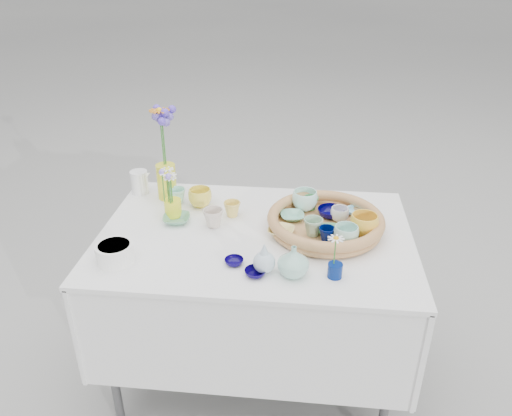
# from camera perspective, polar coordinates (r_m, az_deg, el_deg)

# --- Properties ---
(ground) EXTENTS (80.00, 80.00, 0.00)m
(ground) POSITION_cam_1_polar(r_m,az_deg,el_deg) (2.50, -0.05, -18.09)
(ground) COLOR #9D9C96
(display_table) EXTENTS (1.26, 0.86, 0.77)m
(display_table) POSITION_cam_1_polar(r_m,az_deg,el_deg) (2.50, -0.05, -18.09)
(display_table) COLOR white
(display_table) RESTS_ON ground
(wicker_tray) EXTENTS (0.47, 0.47, 0.08)m
(wicker_tray) POSITION_cam_1_polar(r_m,az_deg,el_deg) (2.04, 7.94, -1.64)
(wicker_tray) COLOR #A06F47
(wicker_tray) RESTS_ON display_table
(tray_ceramic_0) EXTENTS (0.14, 0.14, 0.03)m
(tray_ceramic_0) POSITION_cam_1_polar(r_m,az_deg,el_deg) (2.12, 8.54, -0.51)
(tray_ceramic_0) COLOR #03003E
(tray_ceramic_0) RESTS_ON wicker_tray
(tray_ceramic_1) EXTENTS (0.14, 0.14, 0.03)m
(tray_ceramic_1) POSITION_cam_1_polar(r_m,az_deg,el_deg) (2.07, 12.28, -1.76)
(tray_ceramic_1) COLOR #060742
(tray_ceramic_1) RESTS_ON wicker_tray
(tray_ceramic_2) EXTENTS (0.12, 0.12, 0.09)m
(tray_ceramic_2) POSITION_cam_1_polar(r_m,az_deg,el_deg) (2.00, 12.24, -1.89)
(tray_ceramic_2) COLOR yellow
(tray_ceramic_2) RESTS_ON wicker_tray
(tray_ceramic_3) EXTENTS (0.11, 0.11, 0.03)m
(tray_ceramic_3) POSITION_cam_1_polar(r_m,az_deg,el_deg) (2.00, 8.51, -2.68)
(tray_ceramic_3) COLOR #43A161
(tray_ceramic_3) RESTS_ON wicker_tray
(tray_ceramic_4) EXTENTS (0.10, 0.10, 0.07)m
(tray_ceramic_4) POSITION_cam_1_polar(r_m,az_deg,el_deg) (1.97, 6.54, -2.17)
(tray_ceramic_4) COLOR #88AE8D
(tray_ceramic_4) RESTS_ON wicker_tray
(tray_ceramic_5) EXTENTS (0.11, 0.11, 0.02)m
(tray_ceramic_5) POSITION_cam_1_polar(r_m,az_deg,el_deg) (2.09, 4.17, -0.95)
(tray_ceramic_5) COLOR #75BFA4
(tray_ceramic_5) RESTS_ON wicker_tray
(tray_ceramic_6) EXTENTS (0.13, 0.13, 0.09)m
(tray_ceramic_6) POSITION_cam_1_polar(r_m,az_deg,el_deg) (2.15, 5.60, 0.88)
(tray_ceramic_6) COLOR #BDF8EF
(tray_ceramic_6) RESTS_ON wicker_tray
(tray_ceramic_7) EXTENTS (0.10, 0.10, 0.06)m
(tray_ceramic_7) POSITION_cam_1_polar(r_m,az_deg,el_deg) (2.09, 9.53, -0.71)
(tray_ceramic_7) COLOR white
(tray_ceramic_7) RESTS_ON wicker_tray
(tray_ceramic_8) EXTENTS (0.08, 0.08, 0.03)m
(tray_ceramic_8) POSITION_cam_1_polar(r_m,az_deg,el_deg) (2.16, 11.28, -0.41)
(tray_ceramic_8) COLOR #9BE1FF
(tray_ceramic_8) RESTS_ON wicker_tray
(tray_ceramic_9) EXTENTS (0.08, 0.08, 0.06)m
(tray_ceramic_9) POSITION_cam_1_polar(r_m,az_deg,el_deg) (1.94, 8.09, -2.99)
(tray_ceramic_9) COLOR #000B44
(tray_ceramic_9) RESTS_ON wicker_tray
(tray_ceramic_10) EXTENTS (0.12, 0.12, 0.03)m
(tray_ceramic_10) POSITION_cam_1_polar(r_m,az_deg,el_deg) (1.98, 2.88, -2.64)
(tray_ceramic_10) COLOR #DCCC71
(tray_ceramic_10) RESTS_ON wicker_tray
(tray_ceramic_11) EXTENTS (0.13, 0.13, 0.08)m
(tray_ceramic_11) POSITION_cam_1_polar(r_m,az_deg,el_deg) (1.93, 10.24, -3.06)
(tray_ceramic_11) COLOR #A5DBCD
(tray_ceramic_11) RESTS_ON wicker_tray
(tray_ceramic_12) EXTENTS (0.07, 0.07, 0.06)m
(tray_ceramic_12) POSITION_cam_1_polar(r_m,az_deg,el_deg) (2.16, 6.31, 0.58)
(tray_ceramic_12) COLOR #449453
(tray_ceramic_12) RESTS_ON wicker_tray
(loose_ceramic_0) EXTENTS (0.13, 0.13, 0.08)m
(loose_ceramic_0) POSITION_cam_1_polar(r_m,az_deg,el_deg) (2.23, -6.41, 1.20)
(loose_ceramic_0) COLOR yellow
(loose_ceramic_0) RESTS_ON display_table
(loose_ceramic_1) EXTENTS (0.09, 0.09, 0.07)m
(loose_ceramic_1) POSITION_cam_1_polar(r_m,az_deg,el_deg) (2.13, -2.74, -0.12)
(loose_ceramic_1) COLOR #E8C95A
(loose_ceramic_1) RESTS_ON display_table
(loose_ceramic_2) EXTENTS (0.13, 0.13, 0.03)m
(loose_ceramic_2) POSITION_cam_1_polar(r_m,az_deg,el_deg) (2.12, -9.07, -1.26)
(loose_ceramic_2) COLOR #61A07D
(loose_ceramic_2) RESTS_ON display_table
(loose_ceramic_3) EXTENTS (0.10, 0.10, 0.08)m
(loose_ceramic_3) POSITION_cam_1_polar(r_m,az_deg,el_deg) (2.06, -4.91, -1.14)
(loose_ceramic_3) COLOR beige
(loose_ceramic_3) RESTS_ON display_table
(loose_ceramic_4) EXTENTS (0.07, 0.07, 0.02)m
(loose_ceramic_4) POSITION_cam_1_polar(r_m,az_deg,el_deg) (1.83, -2.52, -6.14)
(loose_ceramic_4) COLOR #080041
(loose_ceramic_4) RESTS_ON display_table
(loose_ceramic_5) EXTENTS (0.10, 0.10, 0.07)m
(loose_ceramic_5) POSITION_cam_1_polar(r_m,az_deg,el_deg) (2.27, -8.98, 1.38)
(loose_ceramic_5) COLOR #95DBC3
(loose_ceramic_5) RESTS_ON display_table
(loose_ceramic_6) EXTENTS (0.10, 0.10, 0.02)m
(loose_ceramic_6) POSITION_cam_1_polar(r_m,az_deg,el_deg) (1.77, -0.09, -7.39)
(loose_ceramic_6) COLOR #07003C
(loose_ceramic_6) RESTS_ON display_table
(fluted_bowl) EXTENTS (0.16, 0.16, 0.07)m
(fluted_bowl) POSITION_cam_1_polar(r_m,az_deg,el_deg) (1.90, -15.82, -4.98)
(fluted_bowl) COLOR white
(fluted_bowl) RESTS_ON display_table
(bud_vase_paleblue) EXTENTS (0.10, 0.10, 0.12)m
(bud_vase_paleblue) POSITION_cam_1_polar(r_m,az_deg,el_deg) (1.76, 0.94, -5.65)
(bud_vase_paleblue) COLOR silver
(bud_vase_paleblue) RESTS_ON display_table
(bud_vase_seafoam) EXTENTS (0.15, 0.15, 0.12)m
(bud_vase_seafoam) POSITION_cam_1_polar(r_m,az_deg,el_deg) (1.75, 4.30, -6.07)
(bud_vase_seafoam) COLOR #93C9B8
(bud_vase_seafoam) RESTS_ON display_table
(bud_vase_cobalt) EXTENTS (0.07, 0.07, 0.05)m
(bud_vase_cobalt) POSITION_cam_1_polar(r_m,az_deg,el_deg) (1.78, 9.01, -7.06)
(bud_vase_cobalt) COLOR #02195E
(bud_vase_cobalt) RESTS_ON display_table
(single_daisy) EXTENTS (0.07, 0.07, 0.12)m
(single_daisy) POSITION_cam_1_polar(r_m,az_deg,el_deg) (1.74, 9.00, -4.91)
(single_daisy) COLOR white
(single_daisy) RESTS_ON bud_vase_cobalt
(tall_vase_yellow) EXTENTS (0.10, 0.10, 0.16)m
(tall_vase_yellow) POSITION_cam_1_polar(r_m,az_deg,el_deg) (2.30, -10.18, 3.01)
(tall_vase_yellow) COLOR yellow
(tall_vase_yellow) RESTS_ON display_table
(gerbera) EXTENTS (0.11, 0.11, 0.27)m
(gerbera) POSITION_cam_1_polar(r_m,az_deg,el_deg) (2.23, -10.71, 7.86)
(gerbera) COLOR orange
(gerbera) RESTS_ON tall_vase_yellow
(hydrangea) EXTENTS (0.09, 0.09, 0.31)m
(hydrangea) POSITION_cam_1_polar(r_m,az_deg,el_deg) (2.24, -10.50, 7.57)
(hydrangea) COLOR #543AC5
(hydrangea) RESTS_ON tall_vase_yellow
(white_pitcher) EXTENTS (0.13, 0.11, 0.11)m
(white_pitcher) POSITION_cam_1_polar(r_m,az_deg,el_deg) (2.39, -13.16, 2.90)
(white_pitcher) COLOR white
(white_pitcher) RESTS_ON display_table
(daisy_cup) EXTENTS (0.08, 0.08, 0.08)m
(daisy_cup) POSITION_cam_1_polar(r_m,az_deg,el_deg) (2.16, -9.47, -0.01)
(daisy_cup) COLOR yellow
(daisy_cup) RESTS_ON display_table
(daisy_posy) EXTENTS (0.11, 0.11, 0.16)m
(daisy_posy) POSITION_cam_1_polar(r_m,az_deg,el_deg) (2.10, -10.02, 2.74)
(daisy_posy) COLOR white
(daisy_posy) RESTS_ON daisy_cup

